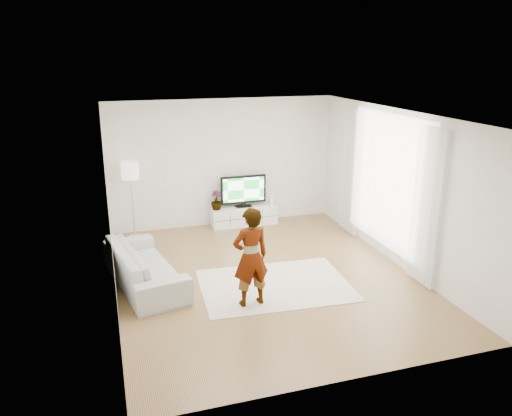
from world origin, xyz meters
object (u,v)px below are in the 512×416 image
object	(u,v)px
player	(251,257)
sofa	(144,265)
rug	(275,285)
floor_lamp	(130,174)
media_console	(244,216)
television	(243,190)

from	to	relation	value
player	sofa	size ratio (longest dim) A/B	0.69
rug	sofa	world-z (taller)	sofa
sofa	rug	bearing A→B (deg)	-120.46
floor_lamp	rug	bearing A→B (deg)	-55.89
rug	floor_lamp	xyz separation A→B (m)	(-2.07, 3.06, 1.36)
player	floor_lamp	distance (m)	3.90
sofa	floor_lamp	world-z (taller)	floor_lamp
media_console	sofa	xyz separation A→B (m)	(-2.41, -2.39, 0.12)
media_console	floor_lamp	bearing A→B (deg)	-178.46
media_console	sofa	bearing A→B (deg)	-135.25
player	sofa	distance (m)	1.99
sofa	player	bearing A→B (deg)	-140.47
rug	floor_lamp	size ratio (longest dim) A/B	1.52
player	media_console	bearing A→B (deg)	-110.62
player	sofa	xyz separation A→B (m)	(-1.49, 1.23, -0.46)
media_console	rug	xyz separation A→B (m)	(-0.35, -3.12, -0.20)
television	rug	xyz separation A→B (m)	(-0.35, -3.15, -0.80)
rug	floor_lamp	distance (m)	3.94
rug	sofa	size ratio (longest dim) A/B	1.09
rug	sofa	bearing A→B (deg)	160.51
player	floor_lamp	bearing A→B (deg)	-73.50
rug	floor_lamp	world-z (taller)	floor_lamp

